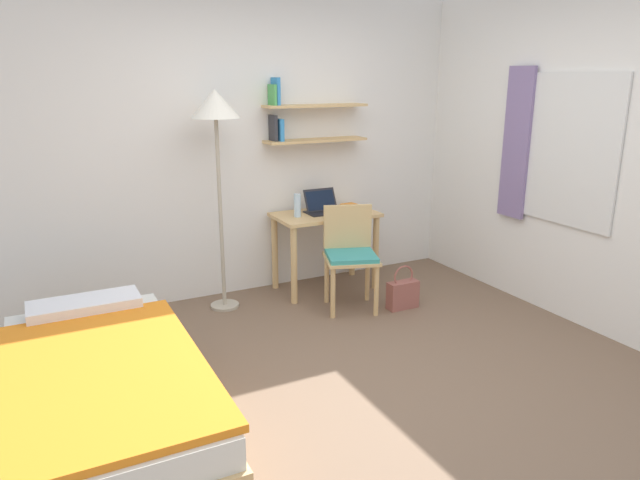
{
  "coord_description": "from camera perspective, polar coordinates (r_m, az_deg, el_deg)",
  "views": [
    {
      "loc": [
        -1.75,
        -2.8,
        1.91
      ],
      "look_at": [
        -0.07,
        0.51,
        0.85
      ],
      "focal_mm": 32.53,
      "sensor_mm": 36.0,
      "label": 1
    }
  ],
  "objects": [
    {
      "name": "wall_back",
      "position": [
        5.17,
        -6.87,
        9.1
      ],
      "size": [
        4.4,
        0.27,
        2.6
      ],
      "color": "white",
      "rests_on": "ground_plane"
    },
    {
      "name": "handbag",
      "position": [
        4.96,
        8.15,
        -5.22
      ],
      "size": [
        0.27,
        0.11,
        0.38
      ],
      "color": "#99564C",
      "rests_on": "ground_plane"
    },
    {
      "name": "book_stack",
      "position": [
        5.3,
        3.24,
        3.16
      ],
      "size": [
        0.2,
        0.24,
        0.05
      ],
      "color": "orange",
      "rests_on": "desk"
    },
    {
      "name": "desk_chair",
      "position": [
        4.85,
        2.97,
        -1.17
      ],
      "size": [
        0.54,
        0.53,
        0.86
      ],
      "color": "tan",
      "rests_on": "ground_plane"
    },
    {
      "name": "water_bottle",
      "position": [
        5.05,
        -2.23,
        3.42
      ],
      "size": [
        0.06,
        0.06,
        0.2
      ],
      "primitive_type": "cylinder",
      "color": "silver",
      "rests_on": "desk"
    },
    {
      "name": "laptop",
      "position": [
        5.23,
        0.22,
        3.3
      ],
      "size": [
        0.31,
        0.23,
        0.21
      ],
      "color": "black",
      "rests_on": "desk"
    },
    {
      "name": "wall_right",
      "position": [
        4.75,
        26.25,
        6.99
      ],
      "size": [
        0.1,
        4.4,
        2.6
      ],
      "color": "white",
      "rests_on": "ground_plane"
    },
    {
      "name": "standing_lamp",
      "position": [
        4.69,
        -10.21,
        11.78
      ],
      "size": [
        0.38,
        0.38,
        1.81
      ],
      "color": "#B2A893",
      "rests_on": "ground_plane"
    },
    {
      "name": "bed",
      "position": [
        3.42,
        -20.43,
        -14.41
      ],
      "size": [
        0.98,
        1.94,
        0.54
      ],
      "color": "tan",
      "rests_on": "ground_plane"
    },
    {
      "name": "desk",
      "position": [
        5.24,
        0.52,
        1.08
      ],
      "size": [
        0.92,
        0.52,
        0.71
      ],
      "color": "tan",
      "rests_on": "ground_plane"
    },
    {
      "name": "ground_plane",
      "position": [
        3.81,
        4.61,
        -14.16
      ],
      "size": [
        5.28,
        5.28,
        0.0
      ],
      "primitive_type": "plane",
      "color": "brown"
    }
  ]
}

